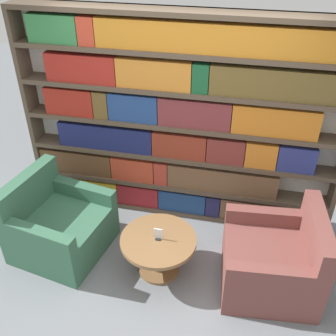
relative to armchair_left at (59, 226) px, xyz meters
name	(u,v)px	position (x,y,z in m)	size (l,w,h in m)	color
ground_plane	(153,286)	(1.10, -0.31, -0.29)	(14.00, 14.00, 0.00)	slate
bookshelf	(180,124)	(1.11, 0.92, 0.88)	(3.46, 0.30, 2.34)	silver
armchair_left	(59,226)	(0.00, 0.00, 0.00)	(1.01, 1.02, 0.85)	#336047
armchair_right	(274,261)	(2.22, 0.00, 0.00)	(0.95, 0.96, 0.85)	brown
coffee_table	(159,248)	(1.11, -0.09, 0.02)	(0.75, 0.75, 0.44)	brown
table_sign	(158,235)	(1.11, -0.09, 0.20)	(0.09, 0.06, 0.12)	black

